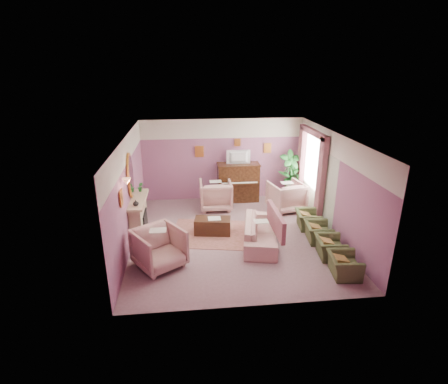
{
  "coord_description": "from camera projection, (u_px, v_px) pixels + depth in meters",
  "views": [
    {
      "loc": [
        -1.22,
        -8.63,
        4.53
      ],
      "look_at": [
        -0.24,
        0.4,
        1.17
      ],
      "focal_mm": 28.0,
      "sensor_mm": 36.0,
      "label": 1
    }
  ],
  "objects": [
    {
      "name": "curtain_right",
      "position": [
        301.0,
        164.0,
        11.85
      ],
      "size": [
        0.16,
        0.34,
        2.6
      ],
      "primitive_type": "cube",
      "color": "#8C4D57",
      "rests_on": "floor"
    },
    {
      "name": "hearth",
      "position": [
        148.0,
        237.0,
        9.68
      ],
      "size": [
        0.55,
        1.5,
        0.02
      ],
      "primitive_type": "cube",
      "color": "tan",
      "rests_on": "floor"
    },
    {
      "name": "floor",
      "position": [
        234.0,
        236.0,
        9.74
      ],
      "size": [
        5.5,
        6.0,
        0.01
      ],
      "primitive_type": "cube",
      "color": "gray",
      "rests_on": "ground"
    },
    {
      "name": "piano_keyshelf",
      "position": [
        240.0,
        184.0,
        11.71
      ],
      "size": [
        1.3,
        0.12,
        0.06
      ],
      "primitive_type": "cube",
      "color": "#331B0D",
      "rests_on": "piano"
    },
    {
      "name": "mirror_frame",
      "position": [
        130.0,
        175.0,
        9.03
      ],
      "size": [
        0.04,
        0.72,
        1.2
      ],
      "primitive_type": "ellipsoid",
      "color": "orange",
      "rests_on": "wall_left"
    },
    {
      "name": "piano_keys",
      "position": [
        240.0,
        183.0,
        11.7
      ],
      "size": [
        1.2,
        0.08,
        0.02
      ],
      "primitive_type": "cube",
      "color": "white",
      "rests_on": "piano"
    },
    {
      "name": "fireplace_inset",
      "position": [
        143.0,
        224.0,
        9.53
      ],
      "size": [
        0.18,
        0.72,
        0.68
      ],
      "primitive_type": "cube",
      "color": "black",
      "rests_on": "floor"
    },
    {
      "name": "sofa_throw",
      "position": [
        276.0,
        221.0,
        9.25
      ],
      "size": [
        0.11,
        1.61,
        0.59
      ],
      "primitive_type": "cube",
      "color": "#8C4D57",
      "rests_on": "sofa"
    },
    {
      "name": "palm_plant",
      "position": [
        290.0,
        171.0,
        11.93
      ],
      "size": [
        0.76,
        0.76,
        1.44
      ],
      "primitive_type": "imported",
      "color": "#23752A",
      "rests_on": "palm_pot"
    },
    {
      "name": "mantel_plant",
      "position": [
        140.0,
        187.0,
        9.73
      ],
      "size": [
        0.16,
        0.16,
        0.28
      ],
      "primitive_type": "imported",
      "color": "#23752A",
      "rests_on": "mantel_shelf"
    },
    {
      "name": "coffee_table",
      "position": [
        213.0,
        226.0,
        9.83
      ],
      "size": [
        1.07,
        0.65,
        0.45
      ],
      "primitive_type": "cube",
      "rotation": [
        0.0,
        0.0,
        -0.16
      ],
      "color": "#372012",
      "rests_on": "floor"
    },
    {
      "name": "television",
      "position": [
        239.0,
        156.0,
        11.69
      ],
      "size": [
        0.8,
        0.12,
        0.48
      ],
      "primitive_type": "imported",
      "color": "black",
      "rests_on": "piano"
    },
    {
      "name": "olive_chair_b",
      "position": [
        330.0,
        244.0,
        8.6
      ],
      "size": [
        0.54,
        0.77,
        0.67
      ],
      "primitive_type": "imported",
      "color": "#4B582E",
      "rests_on": "floor"
    },
    {
      "name": "window_blind",
      "position": [
        314.0,
        160.0,
        10.87
      ],
      "size": [
        0.03,
        1.4,
        1.8
      ],
      "primitive_type": "cube",
      "color": "beige",
      "rests_on": "wall_right"
    },
    {
      "name": "fireplace_surround",
      "position": [
        139.0,
        219.0,
        9.47
      ],
      "size": [
        0.3,
        1.4,
        1.1
      ],
      "primitive_type": "cube",
      "color": "tan",
      "rests_on": "floor"
    },
    {
      "name": "mantel_vase",
      "position": [
        136.0,
        203.0,
        8.77
      ],
      "size": [
        0.16,
        0.16,
        0.16
      ],
      "primitive_type": "imported",
      "color": "silver",
      "rests_on": "mantel_shelf"
    },
    {
      "name": "print_left_wall",
      "position": [
        121.0,
        198.0,
        7.75
      ],
      "size": [
        0.03,
        0.28,
        0.36
      ],
      "primitive_type": "cube",
      "color": "orange",
      "rests_on": "wall_left"
    },
    {
      "name": "curtain_left",
      "position": [
        321.0,
        181.0,
        10.14
      ],
      "size": [
        0.16,
        0.34,
        2.6
      ],
      "primitive_type": "cube",
      "color": "#8C4D57",
      "rests_on": "floor"
    },
    {
      "name": "olive_chair_c",
      "position": [
        318.0,
        230.0,
        9.37
      ],
      "size": [
        0.54,
        0.77,
        0.67
      ],
      "primitive_type": "imported",
      "color": "#4B582E",
      "rests_on": "floor"
    },
    {
      "name": "pelmet",
      "position": [
        314.0,
        132.0,
        10.56
      ],
      "size": [
        0.16,
        2.2,
        0.16
      ],
      "primitive_type": "cube",
      "color": "#8C4D57",
      "rests_on": "wall_right"
    },
    {
      "name": "table_paper",
      "position": [
        214.0,
        218.0,
        9.75
      ],
      "size": [
        0.35,
        0.28,
        0.01
      ],
      "primitive_type": "cube",
      "color": "white",
      "rests_on": "coffee_table"
    },
    {
      "name": "picture_rail_band",
      "position": [
        223.0,
        129.0,
        11.67
      ],
      "size": [
        5.5,
        0.01,
        0.65
      ],
      "primitive_type": "cube",
      "color": "silver",
      "rests_on": "wall_back"
    },
    {
      "name": "print_back_mid",
      "position": [
        237.0,
        142.0,
        11.85
      ],
      "size": [
        0.22,
        0.03,
        0.26
      ],
      "primitive_type": "cube",
      "color": "orange",
      "rests_on": "wall_back"
    },
    {
      "name": "floral_armchair_left",
      "position": [
        216.0,
        193.0,
        11.42
      ],
      "size": [
        1.01,
        1.01,
        1.05
      ],
      "primitive_type": "imported",
      "color": "#CE9F92",
      "rests_on": "floor"
    },
    {
      "name": "wall_back",
      "position": [
        223.0,
        160.0,
        12.05
      ],
      "size": [
        5.5,
        0.02,
        2.8
      ],
      "primitive_type": "cube",
      "color": "#7B4E73",
      "rests_on": "floor"
    },
    {
      "name": "side_plant_small",
      "position": [
        298.0,
        178.0,
        11.93
      ],
      "size": [
        0.16,
        0.16,
        0.28
      ],
      "primitive_type": "imported",
      "color": "#23752A",
      "rests_on": "side_table"
    },
    {
      "name": "sconce_shade",
      "position": [
        127.0,
        182.0,
        7.99
      ],
      "size": [
        0.2,
        0.2,
        0.16
      ],
      "primitive_type": "cone",
      "color": "#F7A176",
      "rests_on": "wall_left"
    },
    {
      "name": "floral_armchair_right",
      "position": [
        286.0,
        195.0,
        11.3
      ],
      "size": [
        1.01,
        1.01,
        1.05
      ],
      "primitive_type": "imported",
      "color": "#CE9F92",
      "rests_on": "floor"
    },
    {
      "name": "palm_pot",
      "position": [
        288.0,
        196.0,
        12.23
      ],
      "size": [
        0.34,
        0.34,
        0.34
      ],
      "primitive_type": "cylinder",
      "color": "brown",
      "rests_on": "floor"
    },
    {
      "name": "ceiling",
      "position": [
        235.0,
        136.0,
        8.77
      ],
      "size": [
        5.5,
        6.0,
        0.01
      ],
      "primitive_type": "cube",
      "color": "white",
      "rests_on": "wall_back"
    },
    {
      "name": "area_rug",
      "position": [
        216.0,
        234.0,
        9.86
      ],
      "size": [
        2.79,
        2.23,
        0.01
      ],
      "primitive_type": "cube",
      "rotation": [
        0.0,
        0.0,
        -0.19
      ],
      "color": "#A26155",
      "rests_on": "floor"
    },
    {
      "name": "fire_ember",
      "position": [
        145.0,
        230.0,
        9.6
      ],
      "size": [
        0.06,
        0.54,
        0.1
      ],
      "primitive_type": "cube",
      "color": "#FF5F11",
      "rests_on": "floor"
    },
    {
      "name": "olive_chair_d",
      "position": [
        308.0,
        217.0,
        10.13
      ],
      "size": [
        0.54,
        0.77,
        0.67
      ],
      "primitive_type": "imported",
      "color": "#4B582E",
      "rests_on": "floor"
    },
    {
      "name": "side_plant_big",
      "position": [
        293.0,
        176.0,
        12.0
      ],
      "size": [
        0.3,
        0.3,
        0.34
      ],
      "primitive_type": "imported",
      "color": "#23752A",
      "rests_on": "side_table"
    },
    {
      "name": "wall_left",
      "position": [
        129.0,
        193.0,
        8.97
      ],
      "size": [
        0.02,
        6.0,
        2.8
      ],
      "primitive_type": "cube",
      "color": "#7B4E73",
      "rests_on": "floor"
    },
    {
      "name": "piano_top",
      "position": [
        238.0,
        164.0,
        11.83
      ],
      "size": [
        1.45,
        0.65,
        0.04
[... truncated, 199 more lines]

